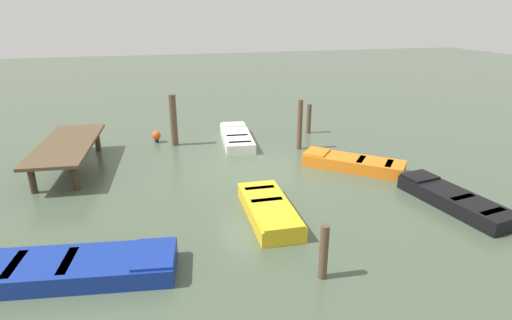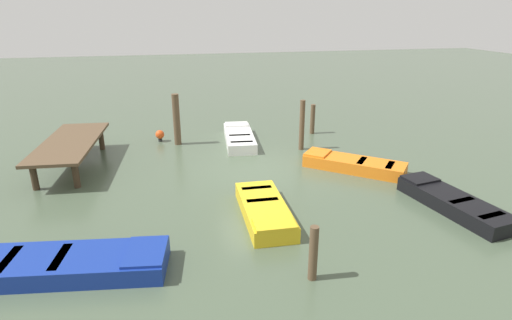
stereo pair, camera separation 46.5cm
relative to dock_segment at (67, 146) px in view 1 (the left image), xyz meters
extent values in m
plane|color=#475642|center=(-1.68, -6.18, -0.83)|extent=(80.00, 80.00, 0.00)
cube|color=brown|center=(0.00, 0.00, 0.07)|extent=(4.82, 2.10, 0.10)
cylinder|color=#3C2E20|center=(1.92, 0.45, -0.41)|extent=(0.20, 0.20, 0.85)
cylinder|color=#3C2E20|center=(1.83, -0.75, -0.41)|extent=(0.20, 0.20, 0.85)
cylinder|color=#3C2E20|center=(-1.83, 0.75, -0.41)|extent=(0.20, 0.20, 0.85)
cylinder|color=#3C2E20|center=(-1.92, -0.45, -0.41)|extent=(0.20, 0.20, 0.85)
cube|color=gold|center=(-5.09, -5.63, -0.63)|extent=(3.01, 1.19, 0.40)
cube|color=#4C3319|center=(-5.09, -5.63, -0.49)|extent=(2.56, 0.94, 0.04)
cube|color=gold|center=(-6.26, -5.59, -0.40)|extent=(0.68, 1.01, 0.06)
cube|color=#42301E|center=(-4.87, -5.64, -0.45)|extent=(0.23, 0.87, 0.04)
cube|color=#42301E|center=(-4.05, -5.66, -0.45)|extent=(0.23, 0.87, 0.04)
cube|color=orange|center=(-2.47, -9.44, -0.63)|extent=(2.97, 3.24, 0.40)
cube|color=black|center=(-2.47, -9.44, -0.49)|extent=(2.47, 2.71, 0.04)
cube|color=orange|center=(-1.62, -8.44, -0.40)|extent=(1.19, 1.16, 0.06)
cube|color=black|center=(-2.64, -9.63, -0.45)|extent=(0.74, 0.67, 0.04)
cube|color=black|center=(-3.24, -10.34, -0.45)|extent=(0.74, 0.67, 0.04)
cube|color=silver|center=(1.48, -6.19, -0.63)|extent=(3.43, 1.43, 0.40)
cube|color=#334772|center=(1.48, -6.19, -0.49)|extent=(2.90, 1.14, 0.04)
cube|color=silver|center=(2.77, -6.32, -0.40)|extent=(0.83, 1.06, 0.06)
cube|color=navy|center=(1.23, -6.16, -0.45)|extent=(0.28, 0.88, 0.04)
cube|color=navy|center=(0.31, -6.07, -0.45)|extent=(0.28, 0.88, 0.04)
cube|color=navy|center=(-6.61, -1.20, -0.63)|extent=(1.80, 3.89, 0.40)
cube|color=silver|center=(-6.61, -1.20, -0.49)|extent=(1.44, 3.29, 0.04)
cube|color=navy|center=(-6.81, -2.65, -0.40)|extent=(1.26, 0.98, 0.06)
cube|color=#A4A49F|center=(-6.57, -0.93, -0.45)|extent=(1.02, 0.34, 0.04)
cube|color=#A4A49F|center=(-6.42, 0.09, -0.45)|extent=(1.02, 0.34, 0.04)
cube|color=black|center=(-5.83, -10.79, -0.63)|extent=(3.46, 1.54, 0.40)
cube|color=gray|center=(-5.83, -10.79, -0.49)|extent=(2.93, 1.24, 0.04)
cube|color=black|center=(-4.54, -10.58, -0.40)|extent=(0.87, 1.02, 0.06)
cube|color=#776E5D|center=(-6.07, -10.83, -0.45)|extent=(0.32, 0.81, 0.04)
cube|color=#776E5D|center=(-6.98, -10.98, -0.45)|extent=(0.32, 0.81, 0.04)
cylinder|color=brown|center=(-7.91, -5.95, -0.23)|extent=(0.18, 0.18, 1.20)
cylinder|color=brown|center=(0.06, -8.40, 0.15)|extent=(0.20, 0.20, 1.96)
cylinder|color=brown|center=(1.80, -3.70, 0.20)|extent=(0.28, 0.28, 2.07)
cylinder|color=brown|center=(2.06, -9.59, -0.18)|extent=(0.20, 0.20, 1.30)
cylinder|color=#262626|center=(2.35, -2.99, -0.77)|extent=(0.16, 0.16, 0.12)
sphere|color=#E54C19|center=(2.35, -2.99, -0.53)|extent=(0.36, 0.36, 0.36)
camera|label=1|loc=(-14.45, -2.80, 4.36)|focal=28.90mm
camera|label=2|loc=(-14.56, -3.26, 4.36)|focal=28.90mm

